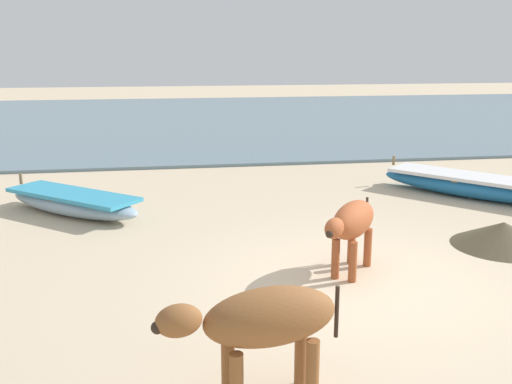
# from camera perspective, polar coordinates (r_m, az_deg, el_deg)

# --- Properties ---
(ground) EXTENTS (80.00, 80.00, 0.00)m
(ground) POSITION_cam_1_polar(r_m,az_deg,el_deg) (7.69, 10.81, -8.85)
(ground) COLOR beige
(sea_water) EXTENTS (60.00, 20.00, 0.08)m
(sea_water) POSITION_cam_1_polar(r_m,az_deg,el_deg) (24.67, -3.20, 7.24)
(sea_water) COLOR slate
(sea_water) RESTS_ON ground
(fishing_boat_1) EXTENTS (3.30, 3.55, 0.64)m
(fishing_boat_1) POSITION_cam_1_polar(r_m,az_deg,el_deg) (12.52, 20.82, 0.60)
(fishing_boat_1) COLOR #1E669E
(fishing_boat_1) RESTS_ON ground
(fishing_boat_5) EXTENTS (2.87, 2.58, 0.60)m
(fishing_boat_5) POSITION_cam_1_polar(r_m,az_deg,el_deg) (11.04, -17.62, -0.98)
(fishing_boat_5) COLOR #8CA5B7
(fishing_boat_5) RESTS_ON ground
(cow_adult_rust) EXTENTS (1.13, 1.34, 0.98)m
(cow_adult_rust) POSITION_cam_1_polar(r_m,az_deg,el_deg) (7.75, 9.45, -3.06)
(cow_adult_rust) COLOR #9E4C28
(cow_adult_rust) RESTS_ON ground
(cow_second_adult_brown) EXTENTS (1.61, 0.65, 1.05)m
(cow_second_adult_brown) POSITION_cam_1_polar(r_m,az_deg,el_deg) (4.90, 0.78, -12.71)
(cow_second_adult_brown) COLOR brown
(cow_second_adult_brown) RESTS_ON ground
(debris_pile_1) EXTENTS (1.99, 1.99, 0.38)m
(debris_pile_1) POSITION_cam_1_polar(r_m,az_deg,el_deg) (9.63, 23.20, -3.84)
(debris_pile_1) COLOR brown
(debris_pile_1) RESTS_ON ground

